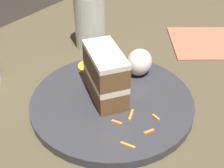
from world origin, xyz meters
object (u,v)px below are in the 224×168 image
cake_slice (105,75)px  orange_garnish (90,66)px  drinking_glass (90,25)px  cream_dollop (139,62)px  menu_card (223,43)px  plate (112,102)px

cake_slice → orange_garnish: bearing=90.8°
cake_slice → drinking_glass: size_ratio=0.91×
cream_dollop → menu_card: 0.28m
cream_dollop → orange_garnish: bearing=114.7°
plate → menu_card: bearing=-12.7°
plate → cake_slice: (-0.00, 0.01, 0.06)m
drinking_glass → menu_card: drinking_glass is taller
cake_slice → drinking_glass: drinking_glass is taller
cake_slice → orange_garnish: cake_slice is taller
drinking_glass → cake_slice: bearing=-133.4°
plate → orange_garnish: orange_garnish is taller
cake_slice → menu_card: bearing=19.7°
plate → drinking_glass: size_ratio=2.31×
cake_slice → orange_garnish: (0.06, 0.09, -0.05)m
cream_dollop → drinking_glass: size_ratio=0.42×
drinking_glass → plate: bearing=-130.9°
cake_slice → menu_card: cake_slice is taller
cake_slice → cream_dollop: (0.10, -0.01, -0.02)m
drinking_glass → menu_card: bearing=-51.6°
orange_garnish → plate: bearing=-119.5°
cream_dollop → menu_card: size_ratio=0.22×
drinking_glass → menu_card: 0.34m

